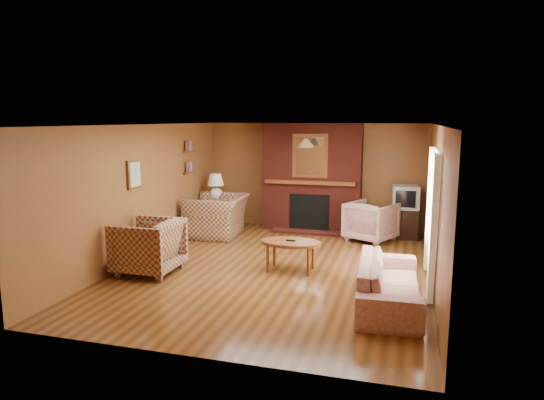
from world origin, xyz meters
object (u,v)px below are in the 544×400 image
(fireplace, at_px, (312,178))
(plaid_armchair, at_px, (148,246))
(floral_sofa, at_px, (389,282))
(tv_stand, at_px, (404,223))
(side_table, at_px, (216,215))
(crt_tv, at_px, (406,197))
(floral_armchair, at_px, (371,222))
(plaid_loveseat, at_px, (217,216))
(table_lamp, at_px, (216,186))
(coffee_table, at_px, (291,244))

(fireplace, relative_size, plaid_armchair, 2.45)
(floral_sofa, relative_size, tv_stand, 3.30)
(side_table, bearing_deg, fireplace, 14.29)
(side_table, height_order, crt_tv, crt_tv)
(floral_sofa, distance_m, floral_armchair, 3.47)
(floral_armchair, relative_size, crt_tv, 1.56)
(plaid_loveseat, xyz_separation_m, floral_sofa, (3.75, -3.04, -0.13))
(plaid_loveseat, height_order, table_lamp, table_lamp)
(plaid_loveseat, height_order, coffee_table, plaid_loveseat)
(coffee_table, bearing_deg, tv_stand, 58.41)
(plaid_armchair, height_order, tv_stand, plaid_armchair)
(coffee_table, height_order, side_table, side_table)
(fireplace, bearing_deg, floral_armchair, -26.10)
(coffee_table, height_order, tv_stand, tv_stand)
(table_lamp, distance_m, tv_stand, 4.22)
(floral_armchair, distance_m, side_table, 3.49)
(table_lamp, height_order, tv_stand, table_lamp)
(plaid_armchair, xyz_separation_m, crt_tv, (4.00, 3.62, 0.43))
(plaid_loveseat, height_order, tv_stand, plaid_loveseat)
(fireplace, height_order, floral_armchair, fireplace)
(crt_tv, bearing_deg, table_lamp, -175.26)
(floral_armchair, bearing_deg, plaid_armchair, 69.41)
(floral_armchair, relative_size, tv_stand, 1.43)
(floral_armchair, xyz_separation_m, table_lamp, (-3.49, 0.15, 0.59))
(fireplace, relative_size, tv_stand, 3.83)
(plaid_loveseat, distance_m, floral_armchair, 3.26)
(plaid_loveseat, height_order, floral_sofa, plaid_loveseat)
(coffee_table, bearing_deg, plaid_loveseat, 136.49)
(side_table, bearing_deg, floral_armchair, -2.40)
(table_lamp, xyz_separation_m, crt_tv, (4.15, 0.34, -0.13))
(floral_armchair, xyz_separation_m, crt_tv, (0.66, 0.49, 0.46))
(plaid_loveseat, bearing_deg, coffee_table, 41.83)
(floral_sofa, xyz_separation_m, side_table, (-4.00, 3.57, 0.03))
(floral_sofa, xyz_separation_m, floral_armchair, (-0.51, 3.43, 0.11))
(fireplace, distance_m, table_lamp, 2.17)
(floral_armchair, bearing_deg, crt_tv, -117.02)
(floral_armchair, height_order, table_lamp, table_lamp)
(floral_sofa, bearing_deg, crt_tv, -4.93)
(plaid_armchair, xyz_separation_m, table_lamp, (-0.15, 3.27, 0.56))
(plaid_loveseat, xyz_separation_m, tv_stand, (3.90, 0.88, -0.12))
(crt_tv, bearing_deg, tv_stand, 90.00)
(side_table, bearing_deg, floral_sofa, -41.79)
(side_table, height_order, tv_stand, side_table)
(coffee_table, distance_m, side_table, 3.48)
(floral_sofa, bearing_deg, tv_stand, -4.93)
(coffee_table, distance_m, crt_tv, 3.42)
(side_table, xyz_separation_m, crt_tv, (4.15, 0.34, 0.54))
(table_lamp, bearing_deg, coffee_table, -47.06)
(table_lamp, bearing_deg, floral_armchair, -2.40)
(plaid_loveseat, distance_m, table_lamp, 0.82)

